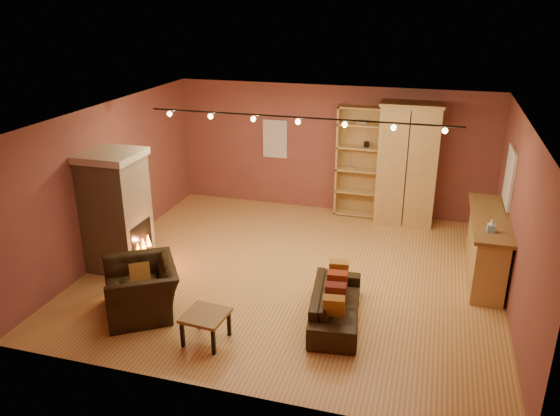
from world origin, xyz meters
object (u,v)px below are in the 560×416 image
(fireplace, at_px, (117,211))
(loveseat, at_px, (336,298))
(armchair, at_px, (141,281))
(coffee_table, at_px, (206,318))
(bookcase, at_px, (360,161))
(armoire, at_px, (408,164))
(bar_counter, at_px, (486,246))

(fireplace, bearing_deg, loveseat, -9.62)
(loveseat, height_order, armchair, armchair)
(loveseat, height_order, coffee_table, loveseat)
(bookcase, bearing_deg, armchair, -117.05)
(bookcase, height_order, coffee_table, bookcase)
(armoire, height_order, coffee_table, armoire)
(armchair, height_order, coffee_table, armchair)
(loveseat, distance_m, coffee_table, 1.95)
(fireplace, relative_size, coffee_table, 3.41)
(bookcase, xyz_separation_m, loveseat, (0.34, -4.41, -0.87))
(bar_counter, xyz_separation_m, armchair, (-5.10, -2.69, -0.04))
(bookcase, distance_m, armoire, 1.04)
(loveseat, bearing_deg, bar_counter, -53.30)
(armchair, relative_size, coffee_table, 2.30)
(armoire, bearing_deg, armchair, -126.67)
(fireplace, distance_m, bar_counter, 6.42)
(armoire, bearing_deg, bookcase, 168.84)
(bookcase, relative_size, armoire, 0.94)
(fireplace, height_order, armoire, armoire)
(coffee_table, bearing_deg, bookcase, 76.56)
(armoire, bearing_deg, loveseat, -99.18)
(bar_counter, bearing_deg, fireplace, -167.26)
(fireplace, distance_m, armoire, 5.89)
(armoire, distance_m, loveseat, 4.36)
(bar_counter, height_order, loveseat, bar_counter)
(fireplace, bearing_deg, bookcase, 45.22)
(bar_counter, bearing_deg, armchair, -152.20)
(armoire, relative_size, coffee_table, 4.15)
(armchair, bearing_deg, fireplace, -172.35)
(fireplace, height_order, armchair, fireplace)
(bar_counter, relative_size, loveseat, 1.28)
(armchair, bearing_deg, bar_counter, 83.67)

